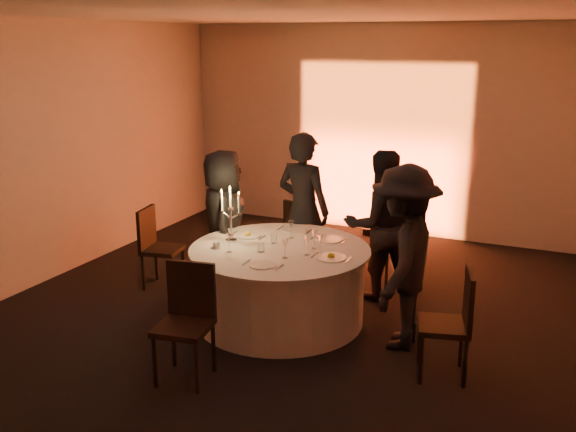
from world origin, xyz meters
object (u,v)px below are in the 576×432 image
at_px(chair_right, 454,318).
at_px(guest_back_left, 303,210).
at_px(chair_left, 156,243).
at_px(candelabra, 231,222).
at_px(banquet_table, 280,284).
at_px(guest_right, 403,258).
at_px(chair_front, 187,314).
at_px(guest_left, 224,222).
at_px(chair_back_left, 303,232).
at_px(chair_back_right, 402,239).
at_px(coffee_cup, 216,245).
at_px(guest_back_right, 380,225).

xyz_separation_m(chair_right, guest_back_left, (-1.97, 1.45, 0.36)).
distance_m(chair_left, candelabra, 1.26).
xyz_separation_m(banquet_table, guest_right, (1.25, -0.03, 0.47)).
height_order(chair_left, chair_right, chair_right).
relative_size(chair_front, guest_left, 0.61).
bearing_deg(guest_back_left, guest_right, 153.58).
distance_m(chair_back_left, chair_right, 2.79).
relative_size(chair_left, chair_back_right, 0.92).
bearing_deg(chair_back_left, chair_left, 51.37).
relative_size(chair_left, coffee_cup, 8.42).
relative_size(coffee_cup, candelabra, 0.19).
xyz_separation_m(chair_front, guest_left, (-0.67, 1.80, 0.25)).
xyz_separation_m(guest_back_right, coffee_cup, (-1.30, -1.26, -0.02)).
height_order(guest_back_right, guest_right, guest_right).
xyz_separation_m(chair_back_left, guest_back_right, (1.06, -0.36, 0.31)).
relative_size(chair_left, chair_right, 0.98).
bearing_deg(chair_right, guest_right, -141.38).
xyz_separation_m(guest_back_right, candelabra, (-1.27, -1.01, 0.15)).
distance_m(chair_back_left, guest_back_right, 1.16).
xyz_separation_m(guest_back_left, guest_back_right, (0.90, -0.01, -0.07)).
xyz_separation_m(chair_back_right, chair_right, (0.92, -1.85, -0.04)).
relative_size(guest_left, guest_back_left, 0.90).
height_order(chair_front, candelabra, candelabra).
bearing_deg(chair_right, chair_front, -81.23).
relative_size(chair_right, coffee_cup, 8.62).
bearing_deg(coffee_cup, guest_right, 6.87).
xyz_separation_m(chair_back_right, guest_back_right, (-0.15, -0.40, 0.25)).
bearing_deg(candelabra, banquet_table, -0.36).
distance_m(banquet_table, guest_left, 1.12).
bearing_deg(chair_left, coffee_cup, -125.29).
xyz_separation_m(chair_front, candelabra, (-0.31, 1.32, 0.42)).
bearing_deg(chair_left, guest_left, -84.85).
bearing_deg(chair_back_right, guest_left, -1.95).
bearing_deg(chair_back_right, guest_back_left, -8.96).
xyz_separation_m(guest_left, candelabra, (0.36, -0.48, 0.17)).
bearing_deg(guest_right, guest_back_right, -154.46).
xyz_separation_m(chair_left, candelabra, (1.14, -0.27, 0.45)).
height_order(chair_front, guest_back_right, guest_back_right).
bearing_deg(candelabra, guest_back_right, 38.48).
height_order(banquet_table, chair_right, chair_right).
height_order(chair_back_left, coffee_cup, chair_back_left).
bearing_deg(chair_front, chair_left, 122.94).
distance_m(banquet_table, chair_back_right, 1.68).
bearing_deg(guest_left, chair_left, 77.16).
distance_m(chair_left, guest_back_left, 1.73).
bearing_deg(guest_back_right, coffee_cup, 8.68).
relative_size(banquet_table, chair_front, 1.84).
bearing_deg(candelabra, chair_left, 166.62).
bearing_deg(guest_back_left, chair_right, 153.48).
height_order(chair_left, coffee_cup, chair_left).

